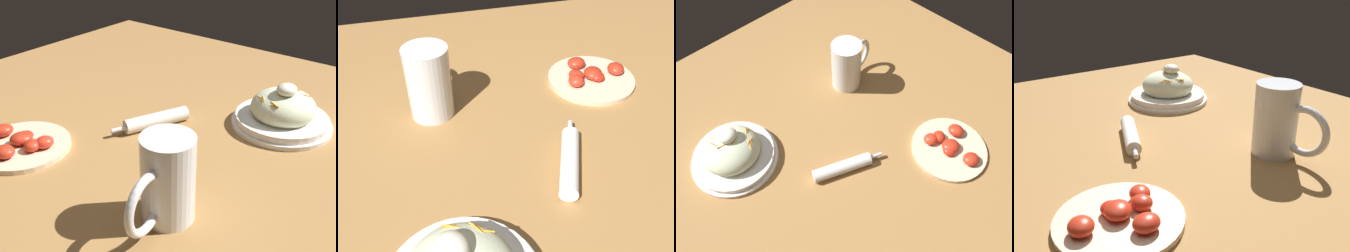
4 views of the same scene
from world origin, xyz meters
The scene contains 5 objects.
ground_plane centered at (0.00, 0.00, 0.00)m, with size 1.43×1.43×0.00m, color #9E703D.
salad_plate centered at (-0.23, 0.24, 0.04)m, with size 0.24×0.24×0.12m.
beer_mug centered at (0.20, 0.23, 0.07)m, with size 0.17×0.09×0.16m.
napkin_roll centered at (-0.05, 0.00, 0.02)m, with size 0.19×0.10×0.03m.
tomato_plate centered at (0.22, -0.17, 0.01)m, with size 0.21×0.21×0.04m.
Camera 3 is at (-0.33, -0.29, 0.79)m, focal length 34.19 mm.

